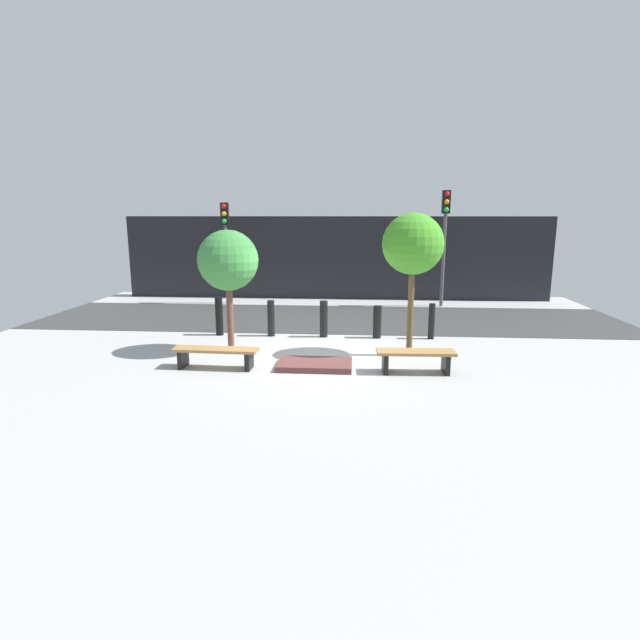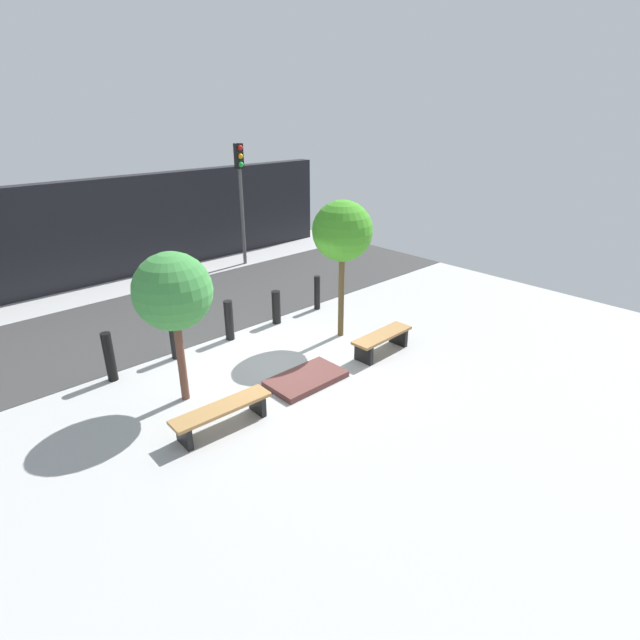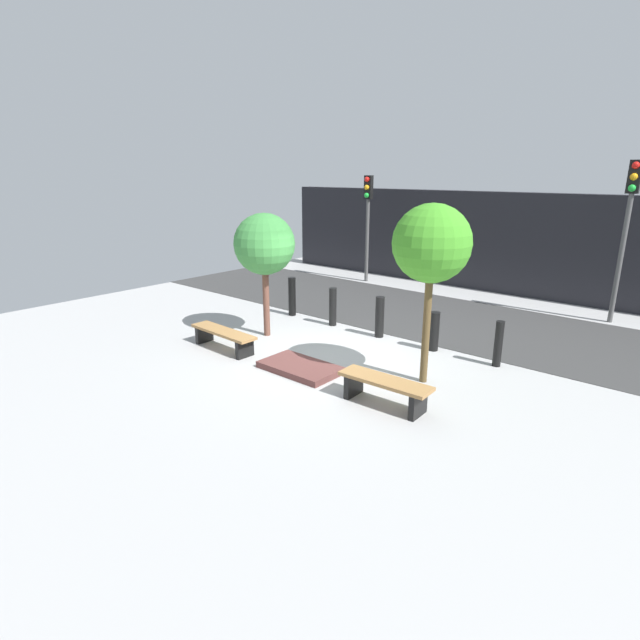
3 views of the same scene
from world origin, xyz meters
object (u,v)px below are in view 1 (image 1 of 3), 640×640
bench_right (416,357)px  traffic_light_mid_west (445,228)px  traffic_light_west (225,234)px  bollard_center (324,319)px  bollard_left (271,318)px  bollard_far_left (219,316)px  planter_bed (315,365)px  tree_behind_right_bench (413,245)px  tree_behind_left_bench (228,261)px  bollard_right (377,322)px  bench_left (216,354)px  bollard_far_right (432,321)px

bench_right → traffic_light_mid_west: bearing=75.2°
traffic_light_west → bench_right: bearing=-52.7°
bollard_center → bollard_left: bearing=180.0°
bollard_far_left → traffic_light_mid_west: traffic_light_mid_west is taller
planter_bed → tree_behind_right_bench: (2.09, 1.10, 2.48)m
tree_behind_left_bench → traffic_light_mid_west: (5.96, 6.51, 0.60)m
tree_behind_left_bench → bollard_right: 4.24m
bench_left → tree_behind_left_bench: (0.00, 1.30, 1.84)m
bollard_far_left → bollard_far_right: 5.66m
tree_behind_left_bench → tree_behind_right_bench: (4.19, 0.00, 0.39)m
bollard_center → bollard_far_left: bearing=180.0°
bench_left → tree_behind_left_bench: tree_behind_left_bench is taller
bench_left → traffic_light_mid_west: bearing=54.6°
bollard_right → bollard_far_right: (1.41, 0.00, 0.04)m
bench_left → bench_right: (4.19, 0.00, 0.01)m
tree_behind_left_bench → bollard_far_right: bearing=18.4°
traffic_light_mid_west → bollard_left: bearing=-137.3°
bollard_right → traffic_light_west: (-5.28, 4.87, 2.07)m
bench_left → tree_behind_left_bench: bearing=92.0°
bench_left → bollard_far_left: bearing=106.0°
bollard_far_left → planter_bed: bearing=-44.1°
bench_right → bollard_far_left: size_ratio=1.55×
tree_behind_right_bench → bollard_left: (-3.51, 1.64, -2.06)m
bench_right → planter_bed: 2.12m
bollard_far_left → bollard_left: size_ratio=1.08×
bench_right → bollard_left: bearing=138.1°
planter_bed → tree_behind_right_bench: bearing=27.8°
bench_left → tree_behind_right_bench: size_ratio=0.56×
bollard_far_left → bollard_far_right: bearing=0.0°
tree_behind_left_bench → planter_bed: bearing=-27.8°
bollard_left → bollard_right: 2.83m
bollard_far_right → traffic_light_west: bearing=143.9°
bench_right → bollard_center: size_ratio=1.67×
planter_bed → tree_behind_left_bench: (-2.09, 1.10, 2.09)m
bollard_far_left → traffic_light_mid_west: (6.70, 4.88, 2.23)m
planter_bed → bollard_center: (0.00, 2.74, 0.42)m
traffic_light_mid_west → planter_bed: bearing=-116.9°
bollard_left → bench_left: bearing=-103.0°
bench_right → traffic_light_mid_west: (1.77, 7.81, 2.42)m
bollard_center → traffic_light_west: 6.54m
bollard_right → bench_left: bearing=-140.0°
bench_right → bollard_far_right: 3.03m
bench_right → planter_bed: bench_right is taller
bollard_center → bollard_far_right: size_ratio=1.04×
traffic_light_mid_west → bench_right: bearing=-102.8°
tree_behind_left_bench → traffic_light_west: size_ratio=0.79×
tree_behind_left_bench → bollard_left: tree_behind_left_bench is taller
tree_behind_right_bench → bollard_left: size_ratio=3.37×
bench_left → traffic_light_west: 8.31m
bench_right → bollard_center: (-2.09, 2.94, 0.15)m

